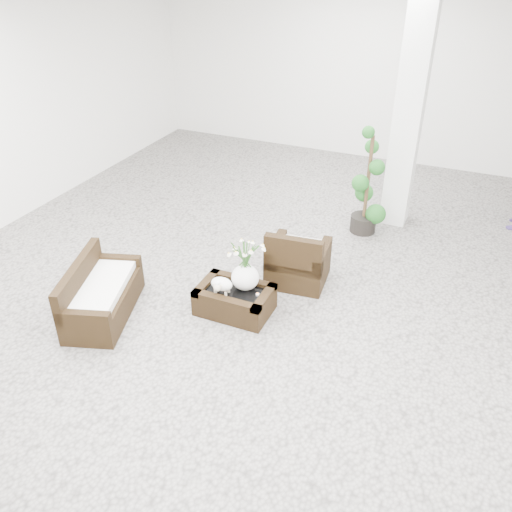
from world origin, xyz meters
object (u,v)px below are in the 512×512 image
at_px(armchair, 299,254).
at_px(loveseat, 102,290).
at_px(coffee_table, 235,301).
at_px(topiary, 368,182).

distance_m(armchair, loveseat, 2.55).
xyz_separation_m(coffee_table, topiary, (0.94, 2.71, 0.68)).
xyz_separation_m(loveseat, topiary, (2.40, 3.40, 0.48)).
bearing_deg(topiary, armchair, -105.12).
distance_m(coffee_table, armchair, 1.12).
bearing_deg(topiary, coffee_table, -109.21).
bearing_deg(coffee_table, loveseat, -154.55).
distance_m(loveseat, topiary, 4.19).
bearing_deg(coffee_table, armchair, 64.05).
height_order(coffee_table, armchair, armchair).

